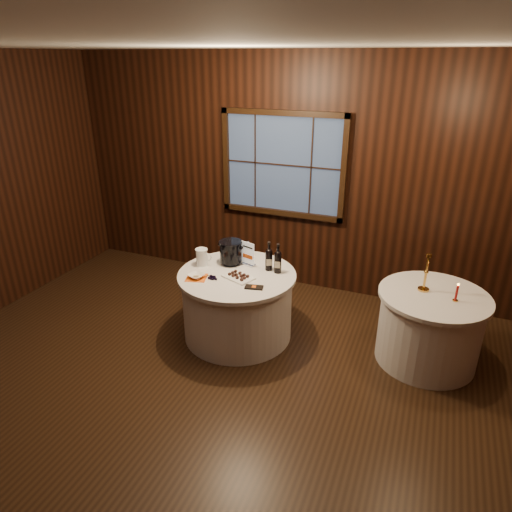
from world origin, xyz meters
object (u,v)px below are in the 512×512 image
at_px(ice_bucket, 231,252).
at_px(cracker_bowl, 196,276).
at_px(port_bottle_right, 278,260).
at_px(chocolate_box, 254,287).
at_px(side_table, 429,327).
at_px(sign_stand, 248,257).
at_px(chocolate_plate, 238,276).
at_px(main_table, 237,304).
at_px(glass_pitcher, 202,257).
at_px(grape_bunch, 213,277).
at_px(port_bottle_left, 269,258).
at_px(red_candle, 456,294).
at_px(brass_candlestick, 425,277).

height_order(ice_bucket, cracker_bowl, ice_bucket).
distance_m(port_bottle_right, ice_bucket, 0.56).
bearing_deg(chocolate_box, side_table, 5.46).
relative_size(sign_stand, chocolate_plate, 0.78).
bearing_deg(cracker_bowl, ice_bucket, 68.00).
distance_m(main_table, side_table, 2.02).
bearing_deg(ice_bucket, glass_pitcher, -150.25).
bearing_deg(chocolate_plate, side_table, 11.45).
xyz_separation_m(sign_stand, grape_bunch, (-0.22, -0.46, -0.08)).
relative_size(port_bottle_left, glass_pitcher, 1.68).
bearing_deg(main_table, glass_pitcher, 173.70).
bearing_deg(red_candle, side_table, 160.42).
distance_m(port_bottle_left, glass_pitcher, 0.75).
relative_size(grape_bunch, glass_pitcher, 0.85).
xyz_separation_m(side_table, chocolate_plate, (-1.94, -0.39, 0.40)).
bearing_deg(chocolate_box, grape_bunch, 164.97).
bearing_deg(side_table, red_candle, -19.58).
height_order(port_bottle_left, port_bottle_right, port_bottle_right).
xyz_separation_m(chocolate_box, glass_pitcher, (-0.74, 0.29, 0.09)).
height_order(grape_bunch, red_candle, red_candle).
relative_size(sign_stand, port_bottle_left, 0.88).
bearing_deg(port_bottle_right, chocolate_box, -116.10).
height_order(side_table, port_bottle_right, port_bottle_right).
xyz_separation_m(sign_stand, ice_bucket, (-0.20, -0.03, 0.04)).
distance_m(main_table, grape_bunch, 0.49).
bearing_deg(main_table, chocolate_box, -38.80).
height_order(sign_stand, ice_bucket, sign_stand).
distance_m(chocolate_plate, glass_pitcher, 0.53).
xyz_separation_m(port_bottle_right, grape_bunch, (-0.58, -0.40, -0.12)).
bearing_deg(port_bottle_right, red_candle, -11.48).
height_order(main_table, chocolate_plate, chocolate_plate).
height_order(side_table, ice_bucket, ice_bucket).
bearing_deg(brass_candlestick, port_bottle_right, -173.85).
bearing_deg(side_table, ice_bucket, -177.62).
xyz_separation_m(port_bottle_right, cracker_bowl, (-0.75, -0.45, -0.12)).
bearing_deg(port_bottle_left, brass_candlestick, -19.39).
relative_size(chocolate_plate, red_candle, 1.95).
bearing_deg(port_bottle_right, port_bottle_left, 155.03).
relative_size(port_bottle_left, chocolate_box, 1.79).
distance_m(port_bottle_left, chocolate_plate, 0.40).
xyz_separation_m(sign_stand, chocolate_box, (0.26, -0.48, -0.09)).
bearing_deg(glass_pitcher, chocolate_box, -34.72).
relative_size(main_table, port_bottle_left, 3.90).
bearing_deg(cracker_bowl, side_table, 13.24).
relative_size(chocolate_box, grape_bunch, 1.10).
relative_size(port_bottle_right, cracker_bowl, 2.04).
bearing_deg(side_table, glass_pitcher, -174.15).
height_order(port_bottle_right, grape_bunch, port_bottle_right).
bearing_deg(port_bottle_right, cracker_bowl, -162.19).
distance_m(side_table, brass_candlestick, 0.54).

